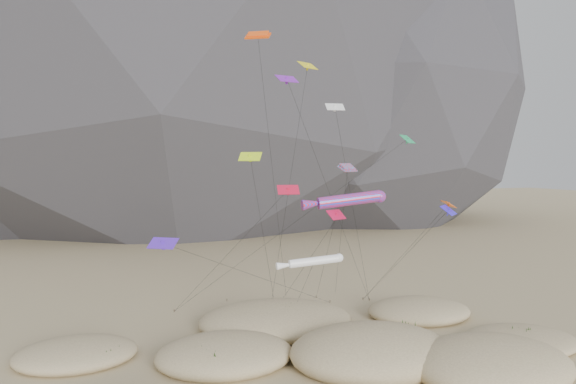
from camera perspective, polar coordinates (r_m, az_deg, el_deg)
The scene contains 9 objects.
ground at distance 47.05m, azimuth 8.51°, elevation -18.20°, with size 500.00×500.00×0.00m, color #CCB789.
dunes at distance 48.54m, azimuth 4.12°, elevation -16.54°, with size 49.56×37.67×4.16m.
dune_grass at distance 48.74m, azimuth 5.21°, elevation -16.35°, with size 40.29×25.49×1.62m.
kite_stakes at distance 68.05m, azimuth 0.42°, elevation -11.28°, with size 23.33×8.79×0.30m.
rainbow_tube_kite at distance 51.52m, azimuth 5.95°, elevation -0.83°, with size 8.08×19.72×14.45m.
white_tube_kite at distance 48.33m, azimuth 2.42°, elevation -7.08°, with size 6.96×15.38×9.13m.
orange_parafoil at distance 57.98m, azimuth -3.03°, elevation 15.16°, with size 8.79×13.64×30.09m.
multi_parafoil at distance 58.66m, azimuth 6.06°, elevation 2.30°, with size 6.24×14.66×16.90m.
delta_kites at distance 54.95m, azimuth 3.74°, elevation 2.69°, with size 30.34×21.53×27.71m.
Camera 1 is at (-20.94, -38.51, 17.10)m, focal length 35.00 mm.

